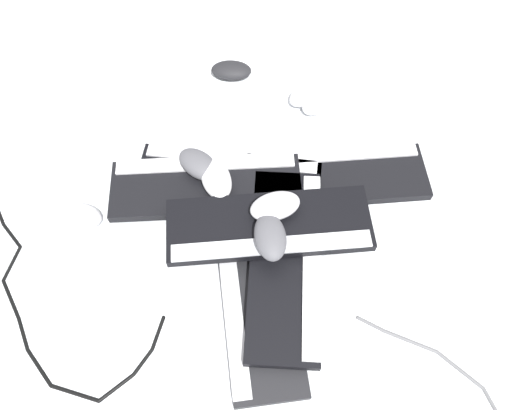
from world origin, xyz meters
name	(u,v)px	position (x,y,z in m)	size (l,w,h in m)	color
ground_plane	(248,237)	(0.00, 0.00, 0.00)	(3.20, 3.20, 0.00)	silver
keyboard_0	(255,295)	(0.14, 0.01, 0.01)	(0.45, 0.19, 0.03)	black
keyboard_1	(334,176)	(-0.15, 0.21, 0.01)	(0.17, 0.45, 0.03)	black
keyboard_2	(227,180)	(-0.15, -0.04, 0.01)	(0.22, 0.46, 0.03)	black
keyboard_3	(285,262)	(0.08, 0.08, 0.04)	(0.45, 0.19, 0.03)	black
keyboard_4	(268,226)	(0.01, 0.04, 0.07)	(0.17, 0.45, 0.03)	black
keyboard_5	(205,186)	(-0.11, -0.10, 0.04)	(0.16, 0.44, 0.03)	black
mouse_0	(269,237)	(0.05, 0.04, 0.11)	(0.11, 0.07, 0.04)	#4C4C51
mouse_1	(318,102)	(-0.38, 0.20, 0.02)	(0.11, 0.07, 0.04)	silver
mouse_2	(198,164)	(-0.15, -0.11, 0.08)	(0.11, 0.07, 0.04)	#4C4C51
mouse_3	(306,94)	(-0.41, 0.17, 0.02)	(0.11, 0.07, 0.04)	#B7B7BC
mouse_4	(274,206)	(-0.02, 0.06, 0.11)	(0.11, 0.07, 0.04)	#B7B7BC
mouse_5	(78,216)	(-0.06, -0.39, 0.02)	(0.11, 0.07, 0.04)	#B7B7BC
mouse_6	(215,179)	(-0.11, -0.07, 0.08)	(0.11, 0.07, 0.04)	silver
mouse_7	(230,70)	(-0.50, -0.03, 0.02)	(0.11, 0.07, 0.04)	black
cable_0	(52,316)	(0.17, -0.42, 0.00)	(0.46, 0.43, 0.01)	black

